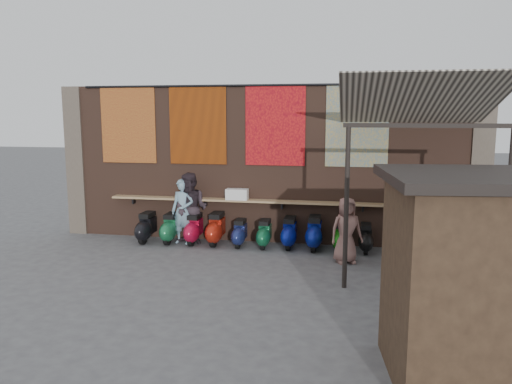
# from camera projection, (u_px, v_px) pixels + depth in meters

# --- Properties ---
(ground) EXTENTS (70.00, 70.00, 0.00)m
(ground) POSITION_uv_depth(u_px,v_px,m) (243.00, 271.00, 10.50)
(ground) COLOR #474749
(ground) RESTS_ON ground
(brick_wall) EXTENTS (10.00, 0.40, 4.00)m
(brick_wall) POSITION_uv_depth(u_px,v_px,m) (265.00, 164.00, 12.81)
(brick_wall) COLOR brown
(brick_wall) RESTS_ON ground
(pier_left) EXTENTS (0.50, 0.50, 4.00)m
(pier_left) POSITION_uv_depth(u_px,v_px,m) (79.00, 161.00, 13.74)
(pier_left) COLOR #4C4238
(pier_left) RESTS_ON ground
(pier_right) EXTENTS (0.50, 0.50, 4.00)m
(pier_right) POSITION_uv_depth(u_px,v_px,m) (480.00, 168.00, 11.88)
(pier_right) COLOR #4C4238
(pier_right) RESTS_ON ground
(eating_counter) EXTENTS (8.00, 0.32, 0.05)m
(eating_counter) POSITION_uv_depth(u_px,v_px,m) (262.00, 201.00, 12.59)
(eating_counter) COLOR #9E7A51
(eating_counter) RESTS_ON brick_wall
(shelf_box) EXTENTS (0.56, 0.27, 0.27)m
(shelf_box) POSITION_uv_depth(u_px,v_px,m) (237.00, 194.00, 12.65)
(shelf_box) COLOR white
(shelf_box) RESTS_ON eating_counter
(tapestry_redgold) EXTENTS (1.50, 0.02, 2.00)m
(tapestry_redgold) POSITION_uv_depth(u_px,v_px,m) (128.00, 125.00, 13.09)
(tapestry_redgold) COLOR maroon
(tapestry_redgold) RESTS_ON brick_wall
(tapestry_sun) EXTENTS (1.50, 0.02, 2.00)m
(tapestry_sun) POSITION_uv_depth(u_px,v_px,m) (198.00, 125.00, 12.75)
(tapestry_sun) COLOR #CD4E0C
(tapestry_sun) RESTS_ON brick_wall
(tapestry_orange) EXTENTS (1.50, 0.02, 2.00)m
(tapestry_orange) POSITION_uv_depth(u_px,v_px,m) (275.00, 125.00, 12.39)
(tapestry_orange) COLOR red
(tapestry_orange) RESTS_ON brick_wall
(tapestry_multi) EXTENTS (1.50, 0.02, 2.00)m
(tapestry_multi) POSITION_uv_depth(u_px,v_px,m) (357.00, 126.00, 12.03)
(tapestry_multi) COLOR #296399
(tapestry_multi) RESTS_ON brick_wall
(hang_rail) EXTENTS (9.50, 0.06, 0.06)m
(hang_rail) POSITION_uv_depth(u_px,v_px,m) (263.00, 85.00, 12.28)
(hang_rail) COLOR black
(hang_rail) RESTS_ON brick_wall
(scooter_stool_0) EXTENTS (0.36, 0.80, 0.76)m
(scooter_stool_0) POSITION_uv_depth(u_px,v_px,m) (146.00, 227.00, 12.87)
(scooter_stool_0) COLOR black
(scooter_stool_0) RESTS_ON ground
(scooter_stool_1) EXTENTS (0.36, 0.79, 0.75)m
(scooter_stool_1) POSITION_uv_depth(u_px,v_px,m) (171.00, 228.00, 12.79)
(scooter_stool_1) COLOR #186338
(scooter_stool_1) RESTS_ON ground
(scooter_stool_2) EXTENTS (0.36, 0.80, 0.76)m
(scooter_stool_2) POSITION_uv_depth(u_px,v_px,m) (194.00, 229.00, 12.70)
(scooter_stool_2) COLOR #AD0D2E
(scooter_stool_2) RESTS_ON ground
(scooter_stool_3) EXTENTS (0.38, 0.85, 0.81)m
(scooter_stool_3) POSITION_uv_depth(u_px,v_px,m) (216.00, 229.00, 12.60)
(scooter_stool_3) COLOR maroon
(scooter_stool_3) RESTS_ON ground
(scooter_stool_4) EXTENTS (0.32, 0.71, 0.67)m
(scooter_stool_4) POSITION_uv_depth(u_px,v_px,m) (240.00, 233.00, 12.44)
(scooter_stool_4) COLOR #161F50
(scooter_stool_4) RESTS_ON ground
(scooter_stool_5) EXTENTS (0.32, 0.72, 0.69)m
(scooter_stool_5) POSITION_uv_depth(u_px,v_px,m) (264.00, 234.00, 12.33)
(scooter_stool_5) COLOR #105330
(scooter_stool_5) RESTS_ON ground
(scooter_stool_6) EXTENTS (0.36, 0.79, 0.75)m
(scooter_stool_6) POSITION_uv_depth(u_px,v_px,m) (289.00, 233.00, 12.29)
(scooter_stool_6) COLOR navy
(scooter_stool_6) RESTS_ON ground
(scooter_stool_7) EXTENTS (0.38, 0.85, 0.81)m
(scooter_stool_7) POSITION_uv_depth(u_px,v_px,m) (314.00, 233.00, 12.15)
(scooter_stool_7) COLOR navy
(scooter_stool_7) RESTS_ON ground
(scooter_stool_8) EXTENTS (0.32, 0.72, 0.68)m
(scooter_stool_8) POSITION_uv_depth(u_px,v_px,m) (339.00, 237.00, 12.01)
(scooter_stool_8) COLOR #0F570C
(scooter_stool_8) RESTS_ON ground
(scooter_stool_9) EXTENTS (0.32, 0.72, 0.68)m
(scooter_stool_9) POSITION_uv_depth(u_px,v_px,m) (366.00, 238.00, 11.91)
(scooter_stool_9) COLOR black
(scooter_stool_9) RESTS_ON ground
(diner_left) EXTENTS (0.66, 0.49, 1.66)m
(diner_left) POSITION_uv_depth(u_px,v_px,m) (183.00, 211.00, 12.67)
(diner_left) COLOR #7BA0B3
(diner_left) RESTS_ON ground
(diner_right) EXTENTS (1.00, 0.84, 1.82)m
(diner_right) POSITION_uv_depth(u_px,v_px,m) (191.00, 209.00, 12.62)
(diner_right) COLOR #2F252B
(diner_right) RESTS_ON ground
(shopper_navy) EXTENTS (1.11, 1.00, 1.81)m
(shopper_navy) POSITION_uv_depth(u_px,v_px,m) (411.00, 226.00, 10.70)
(shopper_navy) COLOR #161A33
(shopper_navy) RESTS_ON ground
(shopper_grey) EXTENTS (1.14, 0.71, 1.68)m
(shopper_grey) POSITION_uv_depth(u_px,v_px,m) (434.00, 236.00, 10.09)
(shopper_grey) COLOR #5C5A5F
(shopper_grey) RESTS_ON ground
(shopper_tan) EXTENTS (0.84, 0.70, 1.48)m
(shopper_tan) POSITION_uv_depth(u_px,v_px,m) (346.00, 230.00, 11.02)
(shopper_tan) COLOR #875E56
(shopper_tan) RESTS_ON ground
(market_stall) EXTENTS (2.46, 1.96, 2.48)m
(market_stall) POSITION_uv_depth(u_px,v_px,m) (489.00, 284.00, 6.05)
(market_stall) COLOR black
(market_stall) RESTS_ON ground
(stall_roof) EXTENTS (2.76, 2.24, 0.12)m
(stall_roof) POSITION_uv_depth(u_px,v_px,m) (497.00, 178.00, 5.84)
(stall_roof) COLOR black
(stall_roof) RESTS_ON market_stall
(stall_sign) EXTENTS (1.20, 0.17, 0.50)m
(stall_sign) POSITION_uv_depth(u_px,v_px,m) (467.00, 223.00, 6.83)
(stall_sign) COLOR gold
(stall_sign) RESTS_ON market_stall
(stall_shelf) EXTENTS (1.90, 0.31, 0.06)m
(stall_shelf) POSITION_uv_depth(u_px,v_px,m) (463.00, 286.00, 6.97)
(stall_shelf) COLOR #473321
(stall_shelf) RESTS_ON market_stall
(awning_canvas) EXTENTS (3.20, 3.28, 0.97)m
(awning_canvas) POSITION_uv_depth(u_px,v_px,m) (419.00, 101.00, 10.19)
(awning_canvas) COLOR beige
(awning_canvas) RESTS_ON brick_wall
(awning_ledger) EXTENTS (3.30, 0.08, 0.12)m
(awning_ledger) POSITION_uv_depth(u_px,v_px,m) (411.00, 85.00, 11.68)
(awning_ledger) COLOR #33261C
(awning_ledger) RESTS_ON brick_wall
(awning_header) EXTENTS (3.00, 0.08, 0.08)m
(awning_header) POSITION_uv_depth(u_px,v_px,m) (429.00, 126.00, 8.81)
(awning_header) COLOR black
(awning_header) RESTS_ON awning_post_left
(awning_post_left) EXTENTS (0.09, 0.09, 3.10)m
(awning_post_left) POSITION_uv_depth(u_px,v_px,m) (346.00, 208.00, 9.30)
(awning_post_left) COLOR black
(awning_post_left) RESTS_ON ground
(awning_post_right) EXTENTS (0.09, 0.09, 3.10)m
(awning_post_right) POSITION_uv_depth(u_px,v_px,m) (507.00, 213.00, 8.80)
(awning_post_right) COLOR black
(awning_post_right) RESTS_ON ground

